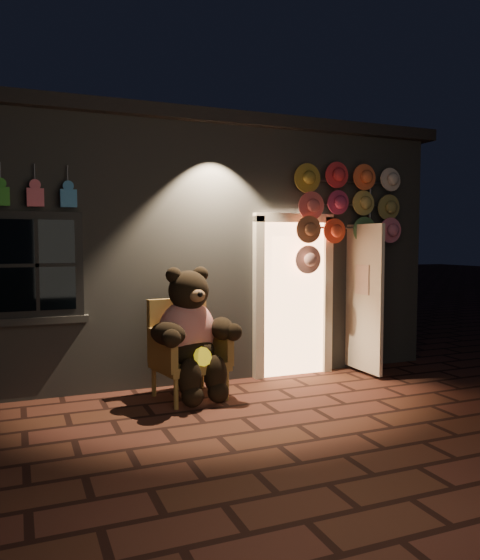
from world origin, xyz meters
TOP-DOWN VIEW (x-y plane):
  - ground at (0.00, 0.00)m, footprint 60.00×60.00m
  - shop_building at (0.00, 3.99)m, footprint 7.30×5.95m
  - wicker_armchair at (-0.31, 0.98)m, footprint 0.89×0.83m
  - teddy_bear at (-0.29, 0.84)m, footprint 1.08×0.92m
  - hat_rack at (2.10, 1.28)m, footprint 1.62×0.22m

SIDE VIEW (x-z plane):
  - ground at x=0.00m, z-range 0.00..0.00m
  - wicker_armchair at x=-0.31m, z-range 0.00..1.14m
  - teddy_bear at x=-0.29m, z-range 0.02..1.52m
  - shop_building at x=0.00m, z-range -0.02..3.49m
  - hat_rack at x=2.10m, z-range 0.81..3.68m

